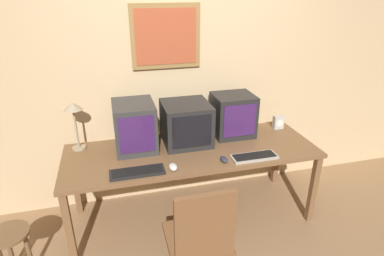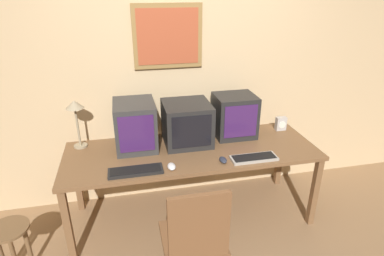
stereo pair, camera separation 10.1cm
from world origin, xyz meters
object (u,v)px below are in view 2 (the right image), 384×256
(keyboard_main, at_px, (136,171))
(side_stool, at_px, (11,238))
(monitor_left, at_px, (135,125))
(monitor_right, at_px, (234,116))
(desk_lamp, at_px, (75,111))
(desk_clock, at_px, (281,124))
(mouse_far_corner, at_px, (223,160))
(office_chair, at_px, (194,249))
(mouse_near_keyboard, at_px, (172,166))
(keyboard_side, at_px, (254,158))
(monitor_center, at_px, (187,123))

(keyboard_main, xyz_separation_m, side_stool, (-0.99, -0.06, -0.44))
(monitor_left, height_order, monitor_right, monitor_left)
(desk_lamp, bearing_deg, desk_clock, -1.52)
(mouse_far_corner, bearing_deg, monitor_left, 147.14)
(keyboard_main, xyz_separation_m, desk_clock, (1.51, 0.51, 0.06))
(monitor_left, bearing_deg, monitor_right, 2.70)
(desk_lamp, height_order, office_chair, desk_lamp)
(mouse_near_keyboard, relative_size, office_chair, 0.12)
(keyboard_side, bearing_deg, mouse_near_keyboard, 179.91)
(desk_lamp, distance_m, side_stool, 1.13)
(desk_clock, relative_size, desk_lamp, 0.31)
(monitor_center, xyz_separation_m, side_stool, (-1.50, -0.50, -0.62))
(monitor_center, height_order, desk_clock, monitor_center)
(monitor_center, relative_size, mouse_far_corner, 4.18)
(monitor_center, distance_m, desk_lamp, 1.00)
(desk_lamp, bearing_deg, keyboard_main, -50.20)
(monitor_right, relative_size, desk_lamp, 0.91)
(keyboard_main, relative_size, mouse_far_corner, 4.14)
(monitor_left, height_order, mouse_far_corner, monitor_left)
(monitor_right, xyz_separation_m, mouse_near_keyboard, (-0.71, -0.51, -0.19))
(monitor_center, bearing_deg, monitor_right, 6.45)
(mouse_far_corner, height_order, side_stool, mouse_far_corner)
(keyboard_main, xyz_separation_m, keyboard_side, (1.00, -0.01, 0.00))
(mouse_far_corner, relative_size, desk_lamp, 0.23)
(keyboard_main, height_order, side_stool, keyboard_main)
(monitor_center, height_order, side_stool, monitor_center)
(keyboard_side, distance_m, mouse_far_corner, 0.27)
(monitor_right, xyz_separation_m, desk_clock, (0.51, 0.01, -0.14))
(keyboard_main, bearing_deg, mouse_far_corner, 0.68)
(desk_clock, distance_m, office_chair, 1.63)
(keyboard_main, distance_m, side_stool, 1.09)
(desk_clock, bearing_deg, monitor_right, -178.96)
(monitor_left, distance_m, desk_clock, 1.48)
(office_chair, height_order, side_stool, office_chair)
(keyboard_main, bearing_deg, side_stool, -176.70)
(monitor_right, xyz_separation_m, keyboard_main, (-0.99, -0.50, -0.19))
(mouse_near_keyboard, height_order, desk_lamp, desk_lamp)
(monitor_left, bearing_deg, monitor_center, -1.18)
(office_chair, bearing_deg, mouse_near_keyboard, 96.31)
(keyboard_main, distance_m, mouse_near_keyboard, 0.29)
(desk_lamp, bearing_deg, monitor_center, -6.80)
(monitor_right, bearing_deg, mouse_near_keyboard, -144.30)
(monitor_center, height_order, monitor_right, monitor_right)
(monitor_right, bearing_deg, keyboard_main, -153.25)
(keyboard_side, bearing_deg, monitor_right, 90.70)
(mouse_far_corner, bearing_deg, keyboard_side, -3.40)
(desk_lamp, bearing_deg, monitor_left, -11.92)
(monitor_right, bearing_deg, desk_lamp, 177.59)
(monitor_left, bearing_deg, keyboard_side, -25.69)
(monitor_left, distance_m, monitor_center, 0.47)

